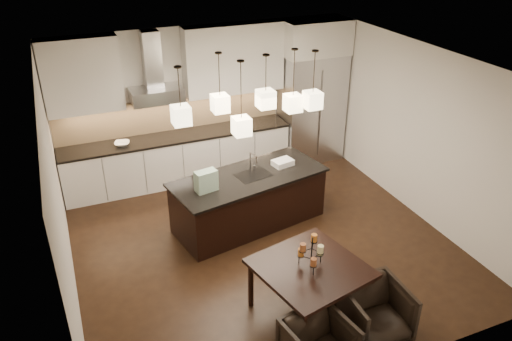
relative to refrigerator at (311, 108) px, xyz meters
name	(u,v)px	position (x,y,z in m)	size (l,w,h in m)	color
floor	(261,242)	(-2.10, -2.38, -1.08)	(5.50, 5.50, 0.02)	black
ceiling	(262,64)	(-2.10, -2.38, 1.73)	(5.50, 5.50, 0.02)	white
wall_back	(204,100)	(-2.10, 0.38, 0.32)	(5.50, 0.02, 2.80)	silver
wall_front	(373,278)	(-2.10, -5.14, 0.32)	(5.50, 0.02, 2.80)	silver
wall_left	(57,199)	(-4.86, -2.38, 0.32)	(0.02, 5.50, 2.80)	silver
wall_right	(418,132)	(0.66, -2.38, 0.32)	(0.02, 5.50, 2.80)	silver
refrigerator	(311,108)	(0.00, 0.00, 0.00)	(1.20, 0.72, 2.15)	#B7B7BA
fridge_panel	(315,37)	(0.00, 0.00, 1.40)	(1.26, 0.72, 0.65)	silver
lower_cabinets	(179,159)	(-2.73, 0.05, -0.64)	(4.21, 0.62, 0.88)	silver
countertop	(178,136)	(-2.73, 0.05, -0.17)	(4.21, 0.66, 0.04)	black
backsplash	(172,114)	(-2.73, 0.35, 0.16)	(4.21, 0.02, 0.63)	tan
upper_cab_left	(81,76)	(-4.20, 0.19, 1.10)	(1.25, 0.35, 1.25)	silver
upper_cab_right	(234,59)	(-1.55, 0.19, 1.10)	(1.86, 0.35, 1.25)	silver
hood_canopy	(157,95)	(-3.03, 0.10, 0.65)	(0.90, 0.52, 0.24)	#B7B7BA
hood_chimney	(152,59)	(-3.03, 0.21, 1.24)	(0.30, 0.28, 0.96)	#B7B7BA
fruit_bowl	(122,144)	(-3.73, 0.00, -0.12)	(0.26, 0.26, 0.06)	silver
island_body	(249,201)	(-2.08, -1.82, -0.66)	(2.38, 0.95, 0.84)	black
island_top	(249,177)	(-2.08, -1.82, -0.22)	(2.46, 1.03, 0.04)	black
faucet	(250,162)	(-2.00, -1.71, -0.02)	(0.10, 0.23, 0.36)	silver
tote_bag	(206,181)	(-2.82, -2.01, -0.04)	(0.32, 0.17, 0.32)	#28683B
food_container	(283,163)	(-1.42, -1.69, -0.15)	(0.32, 0.23, 0.10)	silver
dining_table	(309,290)	(-2.14, -4.02, -0.71)	(1.21, 1.21, 0.73)	black
candelabra	(312,252)	(-2.14, -4.02, -0.13)	(0.35, 0.35, 0.43)	black
candle_a	(320,251)	(-2.01, -3.99, -0.17)	(0.07, 0.07, 0.10)	beige
candle_b	(301,252)	(-2.23, -3.92, -0.17)	(0.07, 0.07, 0.10)	#BD6821
candle_c	(314,262)	(-2.18, -4.14, -0.17)	(0.07, 0.07, 0.10)	brown
candle_d	(314,238)	(-2.06, -3.91, -0.02)	(0.07, 0.07, 0.10)	#BD6821
candle_e	(303,247)	(-2.27, -4.02, -0.02)	(0.07, 0.07, 0.10)	brown
candle_f	(320,249)	(-2.10, -4.14, -0.02)	(0.07, 0.07, 0.10)	beige
armchair_right	(375,312)	(-1.59, -4.64, -0.73)	(0.73, 0.75, 0.68)	black
pendant_a	(181,115)	(-3.13, -2.03, 1.05)	(0.24, 0.24, 0.26)	beige
pendant_b	(220,103)	(-2.42, -1.56, 0.96)	(0.24, 0.24, 0.26)	beige
pendant_c	(266,99)	(-1.84, -1.93, 1.07)	(0.24, 0.24, 0.26)	beige
pendant_d	(293,103)	(-1.33, -1.79, 0.89)	(0.24, 0.24, 0.26)	beige
pendant_e	(313,100)	(-1.10, -1.99, 0.98)	(0.24, 0.24, 0.26)	beige
pendant_f	(242,126)	(-2.28, -2.08, 0.78)	(0.24, 0.24, 0.26)	beige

